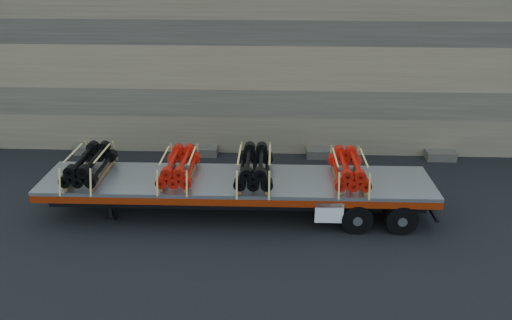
{
  "coord_description": "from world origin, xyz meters",
  "views": [
    {
      "loc": [
        0.16,
        -14.91,
        8.27
      ],
      "look_at": [
        -0.56,
        0.61,
        1.57
      ],
      "focal_mm": 35.0,
      "sensor_mm": 36.0,
      "label": 1
    }
  ],
  "objects_px": {
    "trailer": "(237,196)",
    "bundle_rear": "(349,170)",
    "bundle_front": "(89,165)",
    "bundle_midrear": "(255,167)",
    "bundle_midfront": "(179,167)"
  },
  "relations": [
    {
      "from": "bundle_front",
      "to": "bundle_rear",
      "type": "bearing_deg",
      "value": 0.0
    },
    {
      "from": "trailer",
      "to": "bundle_rear",
      "type": "height_order",
      "value": "bundle_rear"
    },
    {
      "from": "bundle_front",
      "to": "bundle_midrear",
      "type": "xyz_separation_m",
      "value": [
        5.39,
        0.06,
        0.01
      ]
    },
    {
      "from": "bundle_front",
      "to": "bundle_midrear",
      "type": "relative_size",
      "value": 0.98
    },
    {
      "from": "trailer",
      "to": "bundle_midfront",
      "type": "xyz_separation_m",
      "value": [
        -1.86,
        -0.02,
        1.02
      ]
    },
    {
      "from": "trailer",
      "to": "bundle_midrear",
      "type": "height_order",
      "value": "bundle_midrear"
    },
    {
      "from": "bundle_midfront",
      "to": "bundle_rear",
      "type": "distance_m",
      "value": 5.48
    },
    {
      "from": "bundle_front",
      "to": "bundle_midrear",
      "type": "height_order",
      "value": "bundle_midrear"
    },
    {
      "from": "bundle_front",
      "to": "bundle_rear",
      "type": "height_order",
      "value": "bundle_front"
    },
    {
      "from": "bundle_front",
      "to": "bundle_midrear",
      "type": "distance_m",
      "value": 5.39
    },
    {
      "from": "trailer",
      "to": "bundle_rear",
      "type": "xyz_separation_m",
      "value": [
        3.62,
        0.04,
        1.03
      ]
    },
    {
      "from": "bundle_front",
      "to": "bundle_midfront",
      "type": "relative_size",
      "value": 1.06
    },
    {
      "from": "bundle_midrear",
      "to": "bundle_midfront",
      "type": "bearing_deg",
      "value": 180.0
    },
    {
      "from": "bundle_front",
      "to": "bundle_midrear",
      "type": "bearing_deg",
      "value": -0.0
    },
    {
      "from": "bundle_midrear",
      "to": "bundle_rear",
      "type": "relative_size",
      "value": 1.07
    }
  ]
}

